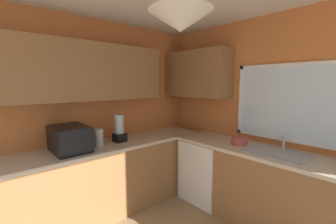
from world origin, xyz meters
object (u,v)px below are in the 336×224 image
kettle (99,138)px  sink_assembly (277,152)px  bowl (239,141)px  blender_appliance (119,129)px  microwave (70,139)px  dishwasher (208,170)px

kettle → sink_assembly: 2.08m
bowl → blender_appliance: (-1.12, -1.06, 0.12)m
microwave → kettle: 0.34m
dishwasher → kettle: size_ratio=4.02×
kettle → microwave: bearing=-93.4°
sink_assembly → bowl: sink_assembly is taller
sink_assembly → bowl: 0.47m
dishwasher → sink_assembly: bearing=2.2°
blender_appliance → dishwasher: bearing=57.5°
dishwasher → sink_assembly: size_ratio=1.32×
dishwasher → sink_assembly: sink_assembly is taller
dishwasher → blender_appliance: bearing=-122.5°
dishwasher → blender_appliance: blender_appliance is taller
kettle → bowl: bearing=50.9°
microwave → blender_appliance: bearing=90.0°
dishwasher → sink_assembly: (0.93, 0.04, 0.48)m
microwave → blender_appliance: blender_appliance is taller
bowl → sink_assembly: bearing=0.7°
sink_assembly → blender_appliance: 1.92m
bowl → blender_appliance: bearing=-136.6°
kettle → bowl: kettle is taller
sink_assembly → kettle: bearing=-139.0°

